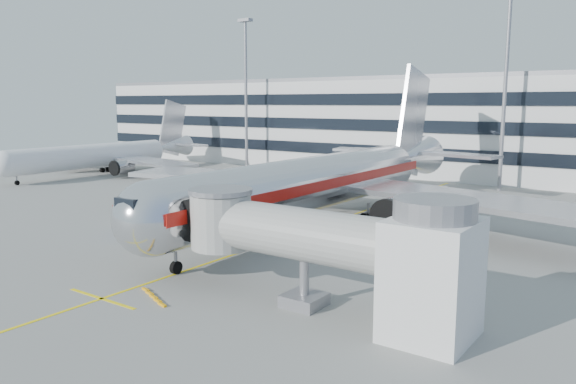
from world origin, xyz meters
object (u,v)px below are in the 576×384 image
Objects in this scene: baggage_tug at (139,222)px; ramp_worker at (159,236)px; belt_loader at (192,229)px; cargo_container_front at (154,227)px; cargo_container_right at (131,214)px; cargo_container_left at (129,213)px; main_jet at (328,180)px.

ramp_worker is (5.32, -2.38, -0.05)m from baggage_tug.
belt_loader is 3.31m from cargo_container_front.
belt_loader is at bearing -5.77° from cargo_container_right.
cargo_container_left is 0.47m from cargo_container_right.
baggage_tug is 1.67× the size of ramp_worker.
main_jet is 19.38m from cargo_container_right.
cargo_container_front is at bearing -23.51° from cargo_container_right.
baggage_tug is 1.53× the size of cargo_container_front.
cargo_container_front is 1.09× the size of ramp_worker.
main_jet is 16.71m from cargo_container_front.
baggage_tug is at bearing -160.51° from belt_loader.
cargo_container_right is (-9.20, 0.93, 0.13)m from belt_loader.
main_jet reaches higher than ramp_worker.
belt_loader is at bearing 80.97° from ramp_worker.
baggage_tug is at bearing -30.03° from cargo_container_left.
cargo_container_left is 11.34m from ramp_worker.
cargo_container_left is (-16.32, -10.47, -3.43)m from main_jet.
main_jet is at bearing 55.02° from cargo_container_front.
cargo_container_right is at bearing -146.28° from main_jet.
cargo_container_front is at bearing -145.13° from belt_loader.
baggage_tug is 1.84× the size of cargo_container_right.
main_jet reaches higher than cargo_container_front.
main_jet is 16.01× the size of baggage_tug.
belt_loader is 5.17m from baggage_tug.
cargo_container_front is (2.15, -0.17, -0.13)m from baggage_tug.
main_jet reaches higher than cargo_container_right.
main_jet reaches higher than cargo_container_left.
cargo_container_left is at bearing 149.97° from baggage_tug.
baggage_tug reaches higher than cargo_container_left.
belt_loader is 2.81× the size of cargo_container_left.
cargo_container_front is at bearing -22.97° from cargo_container_left.
baggage_tug is 5.54m from cargo_container_left.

